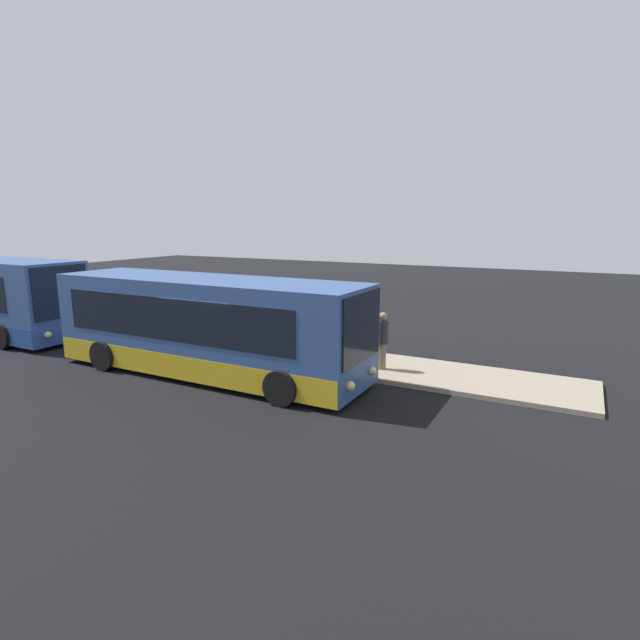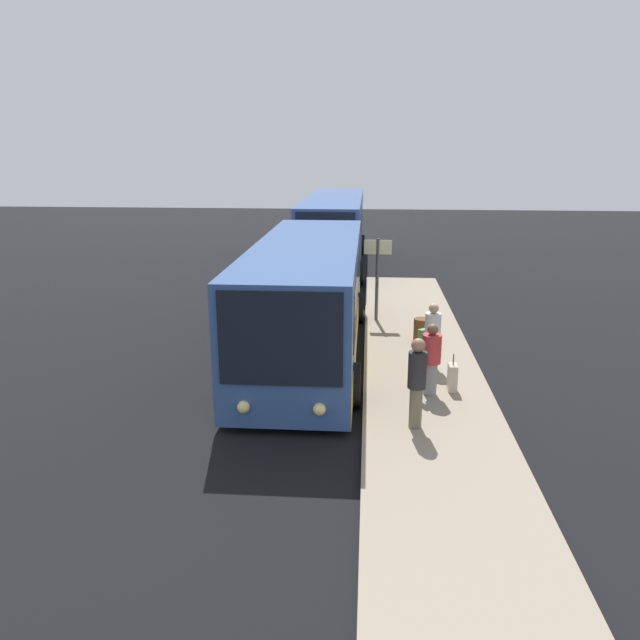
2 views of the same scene
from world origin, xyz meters
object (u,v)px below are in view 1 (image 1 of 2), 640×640
object	(u,v)px
sign_post	(178,302)
trash_bin	(248,336)
passenger_with_bags	(382,338)
passenger_boarding	(297,327)
passenger_waiting	(339,334)
suitcase	(338,346)
bus_lead	(206,327)

from	to	relation	value
sign_post	trash_bin	distance (m)	2.78
passenger_with_bags	sign_post	distance (m)	7.62
passenger_boarding	trash_bin	size ratio (longest dim) A/B	2.44
sign_post	passenger_waiting	bearing A→B (deg)	10.34
passenger_with_bags	trash_bin	world-z (taller)	passenger_with_bags
passenger_waiting	suitcase	xyz separation A→B (m)	(-0.27, 0.52, -0.53)
passenger_with_bags	suitcase	bearing A→B (deg)	83.10
trash_bin	passenger_waiting	bearing A→B (deg)	-1.97
passenger_waiting	sign_post	size ratio (longest dim) A/B	0.63
trash_bin	sign_post	bearing A→B (deg)	-150.70
bus_lead	sign_post	distance (m)	3.41
passenger_waiting	trash_bin	world-z (taller)	passenger_waiting
sign_post	trash_bin	xyz separation A→B (m)	(2.15, 1.21, -1.29)
suitcase	trash_bin	world-z (taller)	suitcase
trash_bin	suitcase	bearing A→B (deg)	6.34
bus_lead	trash_bin	bearing A→B (deg)	103.06
trash_bin	bus_lead	bearing A→B (deg)	-76.94
suitcase	sign_post	size ratio (longest dim) A/B	0.33
passenger_boarding	passenger_with_bags	world-z (taller)	passenger_with_bags
passenger_boarding	suitcase	distance (m)	1.59
sign_post	passenger_with_bags	bearing A→B (deg)	4.98
passenger_waiting	trash_bin	size ratio (longest dim) A/B	2.41
passenger_waiting	passenger_boarding	bearing A→B (deg)	-40.13
passenger_with_bags	trash_bin	size ratio (longest dim) A/B	2.71
passenger_with_bags	sign_post	world-z (taller)	sign_post
bus_lead	passenger_boarding	size ratio (longest dim) A/B	6.44
bus_lead	sign_post	world-z (taller)	bus_lead
bus_lead	passenger_waiting	size ratio (longest dim) A/B	6.52
passenger_waiting	sign_post	xyz separation A→B (m)	(-5.90, -1.08, 0.78)
bus_lead	passenger_with_bags	world-z (taller)	bus_lead
bus_lead	sign_post	xyz separation A→B (m)	(-2.85, 1.84, 0.30)
passenger_boarding	suitcase	size ratio (longest dim) A/B	1.92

